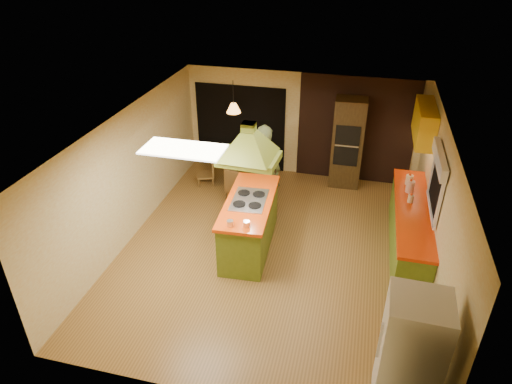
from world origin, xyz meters
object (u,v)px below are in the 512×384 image
(refrigerator, at_px, (410,355))
(wall_oven, at_px, (347,143))
(kitchen_island, at_px, (249,223))
(man, at_px, (264,169))
(dining_table, at_px, (235,165))
(canister_large, at_px, (410,186))

(refrigerator, height_order, wall_oven, wall_oven)
(kitchen_island, distance_m, refrigerator, 3.86)
(man, bearing_deg, dining_table, -42.05)
(kitchen_island, distance_m, canister_large, 3.12)
(kitchen_island, bearing_deg, refrigerator, -48.86)
(kitchen_island, relative_size, refrigerator, 1.22)
(refrigerator, bearing_deg, man, 125.33)
(wall_oven, bearing_deg, kitchen_island, -119.43)
(refrigerator, bearing_deg, canister_large, 89.64)
(refrigerator, distance_m, dining_table, 6.19)
(wall_oven, xyz_separation_m, dining_table, (-2.47, -0.69, -0.53))
(wall_oven, bearing_deg, dining_table, -166.32)
(wall_oven, xyz_separation_m, canister_large, (1.30, -1.75, -0.01))
(kitchen_island, xyz_separation_m, canister_large, (2.83, 1.20, 0.52))
(wall_oven, relative_size, canister_large, 9.10)
(kitchen_island, xyz_separation_m, man, (-0.05, 1.38, 0.45))
(man, bearing_deg, refrigerator, 126.52)
(wall_oven, bearing_deg, man, -137.21)
(man, relative_size, wall_oven, 0.93)
(man, distance_m, wall_oven, 2.23)
(refrigerator, relative_size, dining_table, 1.75)
(dining_table, bearing_deg, refrigerator, -54.10)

